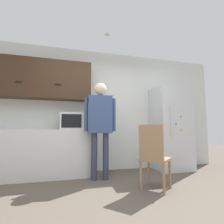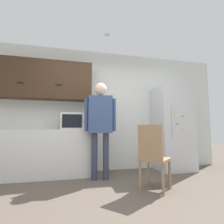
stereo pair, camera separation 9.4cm
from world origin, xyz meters
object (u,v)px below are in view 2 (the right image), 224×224
object	(u,v)px
person	(100,119)
chair	(153,154)
microwave	(74,121)
refrigerator	(173,128)

from	to	relation	value
person	chair	distance (m)	1.16
chair	person	bearing A→B (deg)	-2.09
microwave	person	distance (m)	0.59
microwave	person	world-z (taller)	person
microwave	chair	xyz separation A→B (m)	(1.13, -1.12, -0.53)
person	refrigerator	distance (m)	1.78
refrigerator	chair	size ratio (longest dim) A/B	1.93
microwave	chair	size ratio (longest dim) A/B	0.54
refrigerator	chair	distance (m)	1.60
microwave	chair	world-z (taller)	microwave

